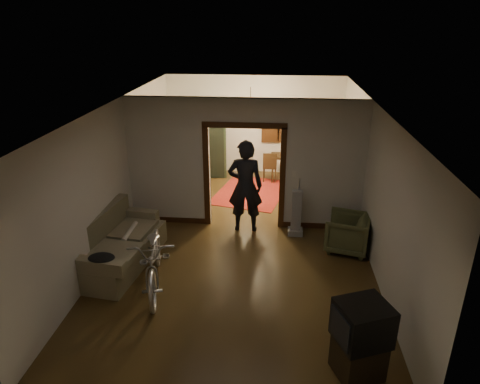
# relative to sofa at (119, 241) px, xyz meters

# --- Properties ---
(floor) EXTENTS (5.00, 8.50, 0.01)m
(floor) POSITION_rel_sofa_xyz_m (2.15, 1.13, -0.49)
(floor) COLOR #352510
(floor) RESTS_ON ground
(ceiling) EXTENTS (5.00, 8.50, 0.01)m
(ceiling) POSITION_rel_sofa_xyz_m (2.15, 1.13, 2.31)
(ceiling) COLOR white
(ceiling) RESTS_ON floor
(wall_back) EXTENTS (5.00, 0.02, 2.80)m
(wall_back) POSITION_rel_sofa_xyz_m (2.15, 5.38, 0.91)
(wall_back) COLOR beige
(wall_back) RESTS_ON floor
(wall_left) EXTENTS (0.02, 8.50, 2.80)m
(wall_left) POSITION_rel_sofa_xyz_m (-0.35, 1.13, 0.91)
(wall_left) COLOR beige
(wall_left) RESTS_ON floor
(wall_right) EXTENTS (0.02, 8.50, 2.80)m
(wall_right) POSITION_rel_sofa_xyz_m (4.65, 1.13, 0.91)
(wall_right) COLOR beige
(wall_right) RESTS_ON floor
(partition_wall) EXTENTS (5.00, 0.14, 2.80)m
(partition_wall) POSITION_rel_sofa_xyz_m (2.15, 1.88, 0.91)
(partition_wall) COLOR beige
(partition_wall) RESTS_ON floor
(door_casing) EXTENTS (1.74, 0.20, 2.32)m
(door_casing) POSITION_rel_sofa_xyz_m (2.15, 1.88, 0.61)
(door_casing) COLOR #351C0C
(door_casing) RESTS_ON floor
(far_window) EXTENTS (0.98, 0.06, 1.28)m
(far_window) POSITION_rel_sofa_xyz_m (2.85, 5.34, 1.06)
(far_window) COLOR black
(far_window) RESTS_ON wall_back
(chandelier) EXTENTS (0.24, 0.24, 0.24)m
(chandelier) POSITION_rel_sofa_xyz_m (2.15, 3.63, 1.86)
(chandelier) COLOR #FFE0A5
(chandelier) RESTS_ON ceiling
(light_switch) EXTENTS (0.08, 0.01, 0.12)m
(light_switch) POSITION_rel_sofa_xyz_m (3.20, 1.80, 0.76)
(light_switch) COLOR silver
(light_switch) RESTS_ON partition_wall
(sofa) EXTENTS (1.24, 2.24, 0.98)m
(sofa) POSITION_rel_sofa_xyz_m (0.00, 0.00, 0.00)
(sofa) COLOR #666044
(sofa) RESTS_ON floor
(rolled_paper) EXTENTS (0.09, 0.73, 0.09)m
(rolled_paper) POSITION_rel_sofa_xyz_m (0.10, 0.30, 0.04)
(rolled_paper) COLOR beige
(rolled_paper) RESTS_ON sofa
(jacket) EXTENTS (0.44, 0.33, 0.13)m
(jacket) POSITION_rel_sofa_xyz_m (0.05, -0.91, 0.19)
(jacket) COLOR black
(jacket) RESTS_ON sofa
(bicycle) EXTENTS (1.15, 2.16, 1.08)m
(bicycle) POSITION_rel_sofa_xyz_m (0.84, -0.60, 0.05)
(bicycle) COLOR silver
(bicycle) RESTS_ON floor
(armchair) EXTENTS (0.99, 0.98, 0.74)m
(armchair) POSITION_rel_sofa_xyz_m (4.26, 0.93, -0.12)
(armchair) COLOR #4A4E2B
(armchair) RESTS_ON floor
(tv_stand) EXTENTS (0.70, 0.68, 0.51)m
(tv_stand) POSITION_rel_sofa_xyz_m (3.96, -2.29, -0.24)
(tv_stand) COLOR black
(tv_stand) RESTS_ON floor
(crt_tv) EXTENTS (0.78, 0.74, 0.53)m
(crt_tv) POSITION_rel_sofa_xyz_m (3.96, -2.29, 0.31)
(crt_tv) COLOR black
(crt_tv) RESTS_ON tv_stand
(vacuum) EXTENTS (0.35, 0.30, 1.01)m
(vacuum) POSITION_rel_sofa_xyz_m (3.27, 1.47, 0.01)
(vacuum) COLOR gray
(vacuum) RESTS_ON floor
(person) EXTENTS (0.75, 0.50, 2.01)m
(person) POSITION_rel_sofa_xyz_m (2.19, 1.62, 0.51)
(person) COLOR black
(person) RESTS_ON floor
(oriental_rug) EXTENTS (2.12, 2.50, 0.02)m
(oriental_rug) POSITION_rel_sofa_xyz_m (2.18, 3.70, -0.48)
(oriental_rug) COLOR maroon
(oriental_rug) RESTS_ON floor
(locker) EXTENTS (1.00, 0.64, 1.89)m
(locker) POSITION_rel_sofa_xyz_m (0.91, 4.93, 0.45)
(locker) COLOR #23321E
(locker) RESTS_ON floor
(globe) EXTENTS (0.26, 0.26, 0.26)m
(globe) POSITION_rel_sofa_xyz_m (0.91, 4.93, 1.45)
(globe) COLOR #1E5972
(globe) RESTS_ON locker
(desk) EXTENTS (0.99, 0.56, 0.73)m
(desk) POSITION_rel_sofa_xyz_m (3.16, 4.67, -0.12)
(desk) COLOR black
(desk) RESTS_ON floor
(desk_chair) EXTENTS (0.41, 0.41, 0.85)m
(desk_chair) POSITION_rel_sofa_xyz_m (2.64, 4.62, -0.06)
(desk_chair) COLOR black
(desk_chair) RESTS_ON floor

